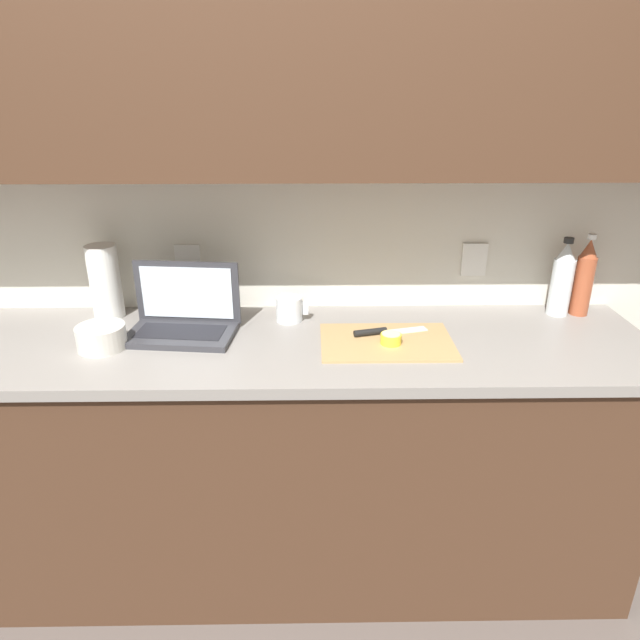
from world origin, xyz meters
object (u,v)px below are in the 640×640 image
object	(u,v)px
laptop	(184,317)
knife	(378,332)
measuring_cup	(290,309)
lemon_half_cut	(391,339)
cutting_board	(387,342)
bowl_white	(101,337)
bottle_green_soda	(562,280)
bottle_oil_tall	(584,278)
paper_towel_roll	(105,282)

from	to	relation	value
laptop	knife	xyz separation A→B (m)	(0.64, -0.04, -0.04)
laptop	measuring_cup	distance (m)	0.36
laptop	lemon_half_cut	size ratio (longest dim) A/B	5.58
cutting_board	bowl_white	size ratio (longest dim) A/B	2.78
cutting_board	bowl_white	world-z (taller)	bowl_white
knife	measuring_cup	distance (m)	0.33
bottle_green_soda	bottle_oil_tall	xyz separation A→B (m)	(0.08, -0.00, 0.01)
measuring_cup	paper_towel_roll	distance (m)	0.65
bowl_white	paper_towel_roll	xyz separation A→B (m)	(-0.06, 0.26, 0.09)
cutting_board	knife	xyz separation A→B (m)	(-0.02, 0.05, 0.01)
cutting_board	bowl_white	bearing A→B (deg)	-178.65
knife	lemon_half_cut	distance (m)	0.08
laptop	cutting_board	size ratio (longest dim) A/B	0.88
knife	paper_towel_roll	distance (m)	0.96
bottle_green_soda	measuring_cup	size ratio (longest dim) A/B	2.49
bottle_oil_tall	measuring_cup	bearing A→B (deg)	-177.50
cutting_board	measuring_cup	size ratio (longest dim) A/B	3.74
bottle_oil_tall	paper_towel_roll	xyz separation A→B (m)	(-1.68, 0.00, -0.00)
measuring_cup	paper_towel_roll	xyz separation A→B (m)	(-0.64, 0.05, 0.09)
cutting_board	bottle_oil_tall	distance (m)	0.77
bottle_green_soda	cutting_board	bearing A→B (deg)	-159.62
cutting_board	lemon_half_cut	distance (m)	0.03
knife	paper_towel_roll	size ratio (longest dim) A/B	0.97
bowl_white	cutting_board	bearing A→B (deg)	1.35
laptop	lemon_half_cut	distance (m)	0.68
laptop	paper_towel_roll	xyz separation A→B (m)	(-0.30, 0.15, 0.07)
bottle_oil_tall	measuring_cup	xyz separation A→B (m)	(-1.04, -0.05, -0.09)
bottle_green_soda	paper_towel_roll	size ratio (longest dim) A/B	1.08
laptop	bottle_oil_tall	xyz separation A→B (m)	(1.39, 0.14, 0.08)
cutting_board	knife	world-z (taller)	knife
cutting_board	paper_towel_roll	xyz separation A→B (m)	(-0.96, 0.24, 0.13)
knife	bottle_oil_tall	world-z (taller)	bottle_oil_tall
bowl_white	measuring_cup	bearing A→B (deg)	20.29
bottle_green_soda	paper_towel_roll	bearing A→B (deg)	179.90
knife	bottle_oil_tall	distance (m)	0.77
laptop	bowl_white	distance (m)	0.26
cutting_board	measuring_cup	world-z (taller)	measuring_cup
bowl_white	lemon_half_cut	bearing A→B (deg)	-0.03
lemon_half_cut	bowl_white	world-z (taller)	bowl_white
knife	bottle_oil_tall	xyz separation A→B (m)	(0.74, 0.19, 0.12)
bowl_white	paper_towel_roll	size ratio (longest dim) A/B	0.58
bottle_oil_tall	knife	bearing A→B (deg)	-165.81
bottle_green_soda	bowl_white	world-z (taller)	bottle_green_soda
measuring_cup	cutting_board	bearing A→B (deg)	-31.40
cutting_board	bottle_green_soda	size ratio (longest dim) A/B	1.50
lemon_half_cut	bottle_oil_tall	xyz separation A→B (m)	(0.71, 0.26, 0.11)
knife	paper_towel_roll	bearing A→B (deg)	153.94
lemon_half_cut	measuring_cup	xyz separation A→B (m)	(-0.33, 0.22, 0.02)
bottle_oil_tall	measuring_cup	size ratio (longest dim) A/B	2.60
cutting_board	knife	distance (m)	0.06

